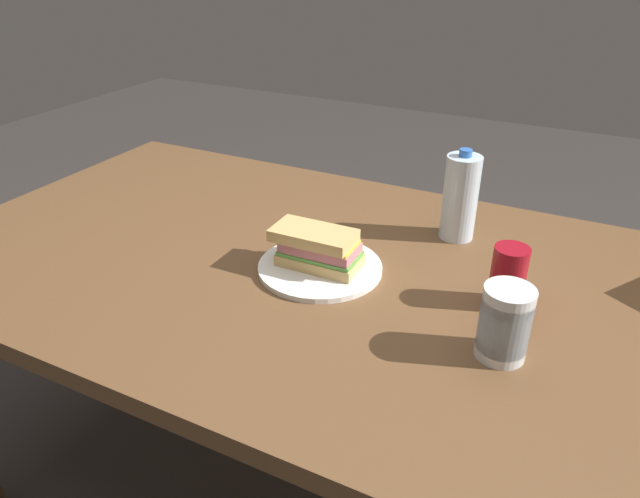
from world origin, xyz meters
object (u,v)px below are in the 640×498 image
Objects in this scene: water_bottle_tall at (460,197)px; plastic_cup_stack at (505,323)px; soda_can_red at (508,277)px; paper_plate at (320,267)px; sandwich at (318,248)px; dining_table at (340,303)px.

water_bottle_tall reaches higher than plastic_cup_stack.
plastic_cup_stack reaches higher than soda_can_red.
plastic_cup_stack reaches higher than paper_plate.
sandwich is at bearing 52.33° from water_bottle_tall.
water_bottle_tall is (-0.17, -0.26, 0.18)m from dining_table.
water_bottle_tall reaches higher than sandwich.
soda_can_red is (-0.37, -0.04, 0.06)m from paper_plate.
soda_can_red reaches higher than paper_plate.
dining_table is at bearing -155.51° from sandwich.
soda_can_red reaches higher than dining_table.
plastic_cup_stack is at bearing 163.83° from paper_plate.
sandwich is 0.86× the size of water_bottle_tall.
plastic_cup_stack reaches higher than dining_table.
dining_table is at bearing -20.42° from plastic_cup_stack.
soda_can_red is (-0.33, -0.03, 0.14)m from dining_table.
paper_plate reaches higher than dining_table.
dining_table is 0.36m from water_bottle_tall.
soda_can_red reaches higher than sandwich.
paper_plate is 0.05m from sandwich.
water_bottle_tall is (0.16, -0.24, 0.04)m from soda_can_red.
sandwich is at bearing 24.49° from dining_table.
paper_plate is 0.42m from plastic_cup_stack.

